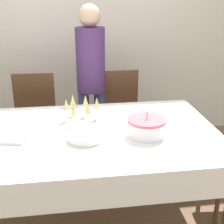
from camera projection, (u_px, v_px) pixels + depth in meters
The scene contains 12 objects.
ground_plane at pixel (85, 221), 2.47m from camera, with size 12.00×12.00×0.00m, color brown.
wall_back at pixel (73, 24), 3.49m from camera, with size 8.00×0.05×2.70m.
dining_table at pixel (82, 145), 2.22m from camera, with size 1.93×1.15×0.77m.
dining_chair_far_left at pixel (35, 120), 3.04m from camera, with size 0.44×0.44×0.96m.
dining_chair_far_right at pixel (120, 115), 3.15m from camera, with size 0.43×0.43×0.96m.
birthday_cake at pixel (146, 127), 2.13m from camera, with size 0.26×0.26×0.19m.
champagne_tray at pixel (81, 111), 2.36m from camera, with size 0.34×0.34×0.18m.
plate_stack_main at pixel (86, 136), 2.07m from camera, with size 0.24×0.24×0.06m.
cake_knife at pixel (169, 147), 1.98m from camera, with size 0.29×0.11×0.00m.
fork_pile at pixel (10, 142), 2.03m from camera, with size 0.18×0.09×0.02m.
napkin_pile at pixel (17, 135), 2.14m from camera, with size 0.15×0.15×0.01m.
person_standing at pixel (91, 72), 3.04m from camera, with size 0.28×0.28×1.60m.
Camera 1 is at (-0.07, -1.99, 1.70)m, focal length 50.00 mm.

